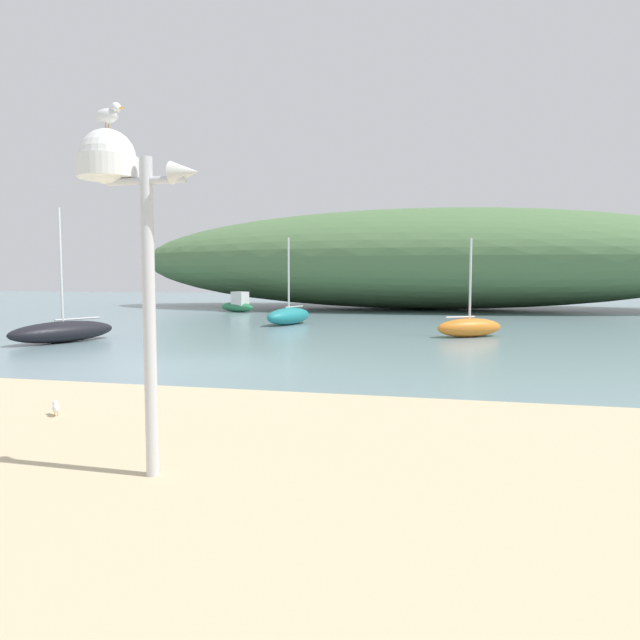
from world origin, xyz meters
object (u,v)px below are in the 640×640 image
object	(u,v)px
sailboat_near_shore	(469,327)
sailboat_by_sandbar	(63,331)
seagull_on_radar	(108,114)
sailboat_east_reach	(289,316)
motorboat_off_point	(238,305)
seagull_mid_strand	(56,407)
mast_structure	(119,188)

from	to	relation	value
sailboat_near_shore	sailboat_by_sandbar	world-z (taller)	sailboat_by_sandbar
sailboat_by_sandbar	seagull_on_radar	bearing A→B (deg)	-50.58
seagull_on_radar	sailboat_by_sandbar	size ratio (longest dim) A/B	0.08
sailboat_east_reach	sailboat_by_sandbar	distance (m)	9.73
sailboat_near_shore	sailboat_by_sandbar	bearing A→B (deg)	-160.30
sailboat_east_reach	seagull_on_radar	bearing A→B (deg)	-78.71
motorboat_off_point	sailboat_near_shore	size ratio (longest dim) A/B	0.77
sailboat_by_sandbar	seagull_mid_strand	distance (m)	11.58
mast_structure	sailboat_east_reach	world-z (taller)	sailboat_east_reach
sailboat_east_reach	seagull_mid_strand	bearing A→B (deg)	-84.36
mast_structure	motorboat_off_point	size ratio (longest dim) A/B	1.22
mast_structure	seagull_on_radar	xyz separation A→B (m)	(-0.09, -0.00, 0.68)
sailboat_by_sandbar	mast_structure	bearing A→B (deg)	-50.29
sailboat_near_shore	seagull_mid_strand	distance (m)	15.09
sailboat_near_shore	sailboat_east_reach	bearing A→B (deg)	155.04
sailboat_east_reach	seagull_mid_strand	world-z (taller)	sailboat_east_reach
motorboat_off_point	seagull_mid_strand	distance (m)	26.53
seagull_on_radar	sailboat_by_sandbar	bearing A→B (deg)	129.42
sailboat_east_reach	motorboat_off_point	bearing A→B (deg)	124.53
sailboat_near_shore	mast_structure	bearing A→B (deg)	-103.39
mast_structure	sailboat_near_shore	distance (m)	16.33
sailboat_east_reach	seagull_mid_strand	size ratio (longest dim) A/B	15.64
motorboat_off_point	sailboat_east_reach	size ratio (longest dim) A/B	0.70
seagull_mid_strand	motorboat_off_point	bearing A→B (deg)	105.92
seagull_on_radar	seagull_mid_strand	bearing A→B (deg)	139.41
motorboat_off_point	seagull_mid_strand	bearing A→B (deg)	-74.08
seagull_on_radar	seagull_mid_strand	world-z (taller)	seagull_on_radar
motorboat_off_point	sailboat_by_sandbar	xyz separation A→B (m)	(0.31, -16.27, -0.09)
mast_structure	sailboat_near_shore	size ratio (longest dim) A/B	0.95
sailboat_east_reach	seagull_mid_strand	distance (m)	17.52
sailboat_east_reach	sailboat_near_shore	bearing A→B (deg)	-24.96
seagull_on_radar	sailboat_near_shore	bearing A→B (deg)	76.29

